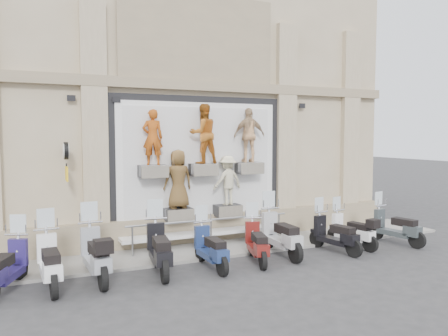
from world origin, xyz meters
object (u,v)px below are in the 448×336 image
(scooter_b, at_px, (49,251))
(scooter_f, at_px, (257,234))
(scooter_e, at_px, (211,239))
(scooter_c, at_px, (95,243))
(scooter_h, at_px, (335,226))
(scooter_j, at_px, (396,219))
(scooter_g, at_px, (281,225))
(scooter_a, at_px, (7,256))
(guard_rail, at_px, (211,234))
(clock_sign_bracket, at_px, (66,156))
(scooter_i, at_px, (352,223))
(scooter_d, at_px, (159,238))

(scooter_b, height_order, scooter_f, scooter_b)
(scooter_e, bearing_deg, scooter_c, 173.54)
(scooter_f, relative_size, scooter_h, 0.99)
(scooter_h, distance_m, scooter_j, 2.33)
(scooter_g, bearing_deg, scooter_a, -178.55)
(scooter_a, height_order, scooter_h, scooter_a)
(scooter_b, bearing_deg, guard_rail, 15.53)
(clock_sign_bracket, xyz_separation_m, scooter_g, (5.44, -1.82, -1.94))
(scooter_a, bearing_deg, scooter_h, 19.32)
(guard_rail, relative_size, scooter_h, 2.70)
(scooter_f, bearing_deg, clock_sign_bracket, 170.74)
(guard_rail, relative_size, scooter_a, 2.63)
(scooter_a, distance_m, scooter_b, 0.86)
(scooter_a, distance_m, scooter_c, 1.84)
(scooter_c, bearing_deg, clock_sign_bracket, 100.48)
(scooter_i, bearing_deg, scooter_d, 169.11)
(clock_sign_bracket, bearing_deg, scooter_c, -76.39)
(scooter_c, xyz_separation_m, scooter_j, (8.93, -0.28, -0.09))
(scooter_d, bearing_deg, guard_rail, 44.10)
(scooter_b, bearing_deg, scooter_c, 3.09)
(scooter_c, xyz_separation_m, scooter_f, (4.09, -0.24, -0.11))
(scooter_g, relative_size, scooter_i, 1.18)
(clock_sign_bracket, xyz_separation_m, scooter_i, (7.85, -1.92, -2.07))
(scooter_a, distance_m, scooter_i, 9.24)
(scooter_a, bearing_deg, scooter_i, 20.86)
(scooter_d, bearing_deg, scooter_a, -174.52)
(scooter_e, xyz_separation_m, scooter_g, (2.22, 0.29, 0.10))
(scooter_b, distance_m, scooter_i, 8.39)
(guard_rail, bearing_deg, scooter_f, -68.56)
(scooter_d, xyz_separation_m, scooter_i, (5.91, 0.01, -0.13))
(scooter_d, bearing_deg, scooter_f, 3.78)
(clock_sign_bracket, bearing_deg, scooter_b, -105.44)
(scooter_c, height_order, scooter_e, scooter_c)
(scooter_a, xyz_separation_m, scooter_e, (4.60, -0.28, -0.02))
(scooter_g, bearing_deg, scooter_c, -178.19)
(scooter_b, xyz_separation_m, scooter_e, (3.76, -0.14, -0.07))
(guard_rail, bearing_deg, scooter_a, -165.61)
(guard_rail, height_order, scooter_c, scooter_c)
(scooter_c, height_order, scooter_i, scooter_c)
(scooter_b, relative_size, scooter_h, 1.10)
(scooter_b, height_order, scooter_j, scooter_b)
(scooter_f, bearing_deg, scooter_i, 18.54)
(scooter_d, bearing_deg, scooter_c, -175.68)
(clock_sign_bracket, height_order, scooter_c, clock_sign_bracket)
(scooter_e, xyz_separation_m, scooter_f, (1.32, 0.01, -0.01))
(scooter_b, height_order, scooter_h, scooter_b)
(scooter_e, bearing_deg, scooter_g, 6.09)
(scooter_g, xyz_separation_m, scooter_i, (2.41, -0.10, -0.13))
(scooter_b, height_order, scooter_g, scooter_g)
(scooter_b, bearing_deg, scooter_f, -4.55)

